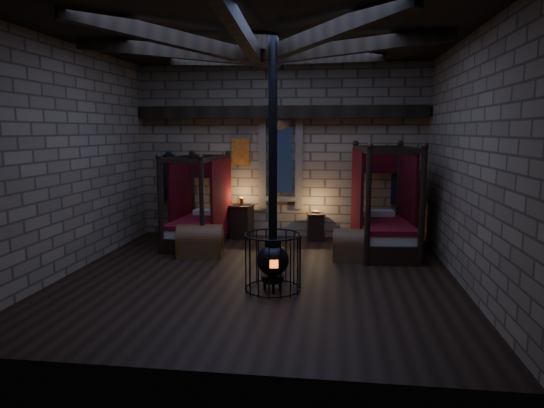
# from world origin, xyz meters

# --- Properties ---
(room) EXTENTS (7.02, 7.02, 4.29)m
(room) POSITION_xyz_m (-0.00, 0.09, 3.74)
(room) COLOR black
(room) RESTS_ON ground
(bed_left) EXTENTS (1.19, 2.03, 2.04)m
(bed_left) POSITION_xyz_m (-1.78, 2.33, 0.51)
(bed_left) COLOR black
(bed_left) RESTS_ON ground
(bed_right) EXTENTS (1.34, 2.28, 2.28)m
(bed_right) POSITION_xyz_m (2.38, 2.22, 0.56)
(bed_right) COLOR black
(bed_right) RESTS_ON ground
(trunk_left) EXTENTS (1.01, 0.71, 0.69)m
(trunk_left) POSITION_xyz_m (-1.45, 1.30, 0.30)
(trunk_left) COLOR brown
(trunk_left) RESTS_ON ground
(trunk_right) EXTENTS (0.91, 0.59, 0.65)m
(trunk_right) POSITION_xyz_m (1.76, 1.42, 0.29)
(trunk_right) COLOR brown
(trunk_right) RESTS_ON ground
(nightstand_left) EXTENTS (0.59, 0.57, 1.01)m
(nightstand_left) POSITION_xyz_m (-0.92, 3.11, 0.42)
(nightstand_left) COLOR black
(nightstand_left) RESTS_ON ground
(nightstand_right) EXTENTS (0.47, 0.45, 0.72)m
(nightstand_right) POSITION_xyz_m (0.88, 3.10, 0.34)
(nightstand_right) COLOR black
(nightstand_right) RESTS_ON ground
(stove) EXTENTS (0.93, 0.93, 4.05)m
(stove) POSITION_xyz_m (0.34, -0.69, 0.59)
(stove) COLOR black
(stove) RESTS_ON ground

